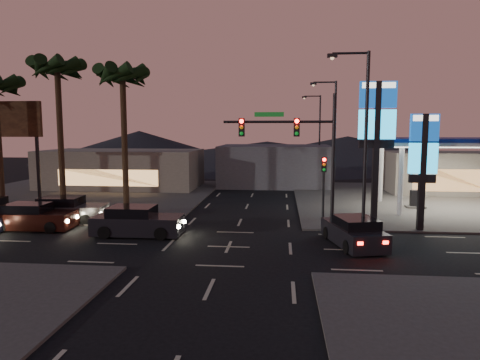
# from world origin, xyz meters

# --- Properties ---
(ground) EXTENTS (140.00, 140.00, 0.00)m
(ground) POSITION_xyz_m (0.00, 0.00, 0.00)
(ground) COLOR black
(ground) RESTS_ON ground
(corner_lot_ne) EXTENTS (24.00, 24.00, 0.12)m
(corner_lot_ne) POSITION_xyz_m (16.00, 16.00, 0.06)
(corner_lot_ne) COLOR #47443F
(corner_lot_ne) RESTS_ON ground
(corner_lot_nw) EXTENTS (24.00, 24.00, 0.12)m
(corner_lot_nw) POSITION_xyz_m (-16.00, 16.00, 0.06)
(corner_lot_nw) COLOR #47443F
(corner_lot_nw) RESTS_ON ground
(gas_station) EXTENTS (12.20, 8.20, 5.47)m
(gas_station) POSITION_xyz_m (16.00, 12.00, 5.08)
(gas_station) COLOR silver
(gas_station) RESTS_ON ground
(convenience_store) EXTENTS (10.00, 6.00, 4.00)m
(convenience_store) POSITION_xyz_m (18.00, 21.00, 2.00)
(convenience_store) COLOR #726B5B
(convenience_store) RESTS_ON ground
(pylon_sign_tall) EXTENTS (2.20, 0.35, 9.00)m
(pylon_sign_tall) POSITION_xyz_m (8.50, 5.50, 6.39)
(pylon_sign_tall) COLOR black
(pylon_sign_tall) RESTS_ON ground
(pylon_sign_short) EXTENTS (1.60, 0.35, 7.00)m
(pylon_sign_short) POSITION_xyz_m (11.00, 4.50, 4.66)
(pylon_sign_short) COLOR black
(pylon_sign_short) RESTS_ON ground
(traffic_signal_mast) EXTENTS (6.10, 0.39, 8.00)m
(traffic_signal_mast) POSITION_xyz_m (3.76, 1.99, 5.23)
(traffic_signal_mast) COLOR black
(traffic_signal_mast) RESTS_ON ground
(pedestal_signal) EXTENTS (0.32, 0.39, 4.30)m
(pedestal_signal) POSITION_xyz_m (5.50, 6.98, 2.92)
(pedestal_signal) COLOR black
(pedestal_signal) RESTS_ON ground
(streetlight_near) EXTENTS (2.14, 0.25, 10.00)m
(streetlight_near) POSITION_xyz_m (6.79, 1.00, 5.72)
(streetlight_near) COLOR black
(streetlight_near) RESTS_ON ground
(streetlight_mid) EXTENTS (2.14, 0.25, 10.00)m
(streetlight_mid) POSITION_xyz_m (6.79, 14.00, 5.72)
(streetlight_mid) COLOR black
(streetlight_mid) RESTS_ON ground
(streetlight_far) EXTENTS (2.14, 0.25, 10.00)m
(streetlight_far) POSITION_xyz_m (6.79, 28.00, 5.72)
(streetlight_far) COLOR black
(streetlight_far) RESTS_ON ground
(palm_a) EXTENTS (4.41, 4.41, 10.86)m
(palm_a) POSITION_xyz_m (-9.00, 9.50, 9.43)
(palm_a) COLOR black
(palm_a) RESTS_ON ground
(palm_b) EXTENTS (4.41, 4.41, 11.46)m
(palm_b) POSITION_xyz_m (-14.00, 9.50, 9.97)
(palm_b) COLOR black
(palm_b) RESTS_ON ground
(billboard) EXTENTS (6.00, 0.30, 8.50)m
(billboard) POSITION_xyz_m (-20.50, 13.00, 6.33)
(billboard) COLOR black
(billboard) RESTS_ON ground
(building_far_west) EXTENTS (16.00, 8.00, 4.00)m
(building_far_west) POSITION_xyz_m (-14.00, 22.00, 2.00)
(building_far_west) COLOR #726B5B
(building_far_west) RESTS_ON ground
(building_far_mid) EXTENTS (12.00, 9.00, 4.40)m
(building_far_mid) POSITION_xyz_m (2.00, 26.00, 2.20)
(building_far_mid) COLOR #4C4C51
(building_far_mid) RESTS_ON ground
(hill_left) EXTENTS (40.00, 40.00, 6.00)m
(hill_left) POSITION_xyz_m (-25.00, 60.00, 3.00)
(hill_left) COLOR black
(hill_left) RESTS_ON ground
(hill_right) EXTENTS (50.00, 50.00, 5.00)m
(hill_right) POSITION_xyz_m (15.00, 60.00, 2.50)
(hill_right) COLOR black
(hill_right) RESTS_ON ground
(hill_center) EXTENTS (60.00, 60.00, 4.00)m
(hill_center) POSITION_xyz_m (0.00, 60.00, 2.00)
(hill_center) COLOR black
(hill_center) RESTS_ON ground
(car_lane_a_front) EXTENTS (5.24, 2.25, 1.70)m
(car_lane_a_front) POSITION_xyz_m (-5.58, 1.97, 0.79)
(car_lane_a_front) COLOR black
(car_lane_a_front) RESTS_ON ground
(car_lane_a_mid) EXTENTS (5.03, 2.27, 1.61)m
(car_lane_a_mid) POSITION_xyz_m (-12.44, 2.81, 0.75)
(car_lane_a_mid) COLOR black
(car_lane_a_mid) RESTS_ON ground
(car_lane_b_front) EXTENTS (5.31, 2.48, 1.69)m
(car_lane_b_front) POSITION_xyz_m (-11.46, 5.01, 0.79)
(car_lane_b_front) COLOR #545457
(car_lane_b_front) RESTS_ON ground
(suv_station) EXTENTS (3.00, 4.97, 1.56)m
(suv_station) POSITION_xyz_m (6.52, 0.88, 0.72)
(suv_station) COLOR black
(suv_station) RESTS_ON ground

